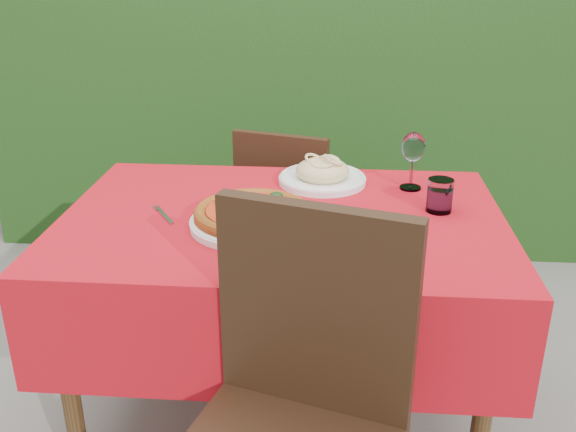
# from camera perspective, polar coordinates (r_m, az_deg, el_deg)

# --- Properties ---
(ground) EXTENTS (60.00, 60.00, 0.00)m
(ground) POSITION_cam_1_polar(r_m,az_deg,el_deg) (2.23, -0.43, -17.96)
(ground) COLOR #615D58
(ground) RESTS_ON ground
(hedge) EXTENTS (3.20, 0.55, 1.78)m
(hedge) POSITION_cam_1_polar(r_m,az_deg,el_deg) (3.28, 1.92, 13.37)
(hedge) COLOR black
(hedge) RESTS_ON ground
(dining_table) EXTENTS (1.26, 0.86, 0.75)m
(dining_table) POSITION_cam_1_polar(r_m,az_deg,el_deg) (1.89, -0.48, -4.17)
(dining_table) COLOR #493117
(dining_table) RESTS_ON ground
(chair_near) EXTENTS (0.55, 0.55, 0.98)m
(chair_near) POSITION_cam_1_polar(r_m,az_deg,el_deg) (1.42, 0.82, -16.53)
(chair_near) COLOR black
(chair_near) RESTS_ON ground
(chair_far) EXTENTS (0.46, 0.46, 0.82)m
(chair_far) POSITION_cam_1_polar(r_m,az_deg,el_deg) (2.56, 0.07, 0.20)
(chair_far) COLOR black
(chair_far) RESTS_ON ground
(pizza_plate) EXTENTS (0.40, 0.40, 0.06)m
(pizza_plate) POSITION_cam_1_polar(r_m,az_deg,el_deg) (1.75, -3.15, 0.01)
(pizza_plate) COLOR white
(pizza_plate) RESTS_ON dining_table
(pasta_plate) EXTENTS (0.28, 0.28, 0.08)m
(pasta_plate) POSITION_cam_1_polar(r_m,az_deg,el_deg) (2.08, 3.07, 3.72)
(pasta_plate) COLOR white
(pasta_plate) RESTS_ON dining_table
(water_glass) EXTENTS (0.07, 0.07, 0.10)m
(water_glass) POSITION_cam_1_polar(r_m,az_deg,el_deg) (1.89, 13.33, 1.66)
(water_glass) COLOR silver
(water_glass) RESTS_ON dining_table
(wine_glass) EXTENTS (0.08, 0.08, 0.18)m
(wine_glass) POSITION_cam_1_polar(r_m,az_deg,el_deg) (2.03, 11.07, 5.83)
(wine_glass) COLOR silver
(wine_glass) RESTS_ON dining_table
(fork) EXTENTS (0.11, 0.15, 0.00)m
(fork) POSITION_cam_1_polar(r_m,az_deg,el_deg) (1.85, -10.87, -0.01)
(fork) COLOR #AEAEB5
(fork) RESTS_ON dining_table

